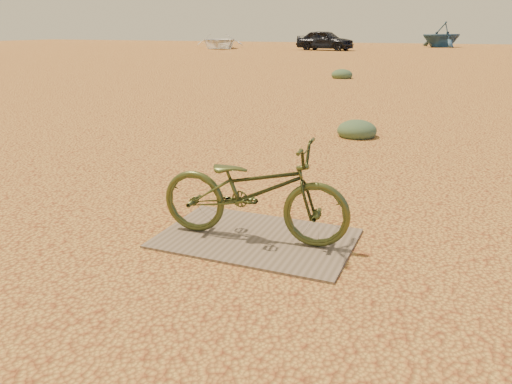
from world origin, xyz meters
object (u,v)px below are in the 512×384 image
at_px(boat_near_left, 219,41).
at_px(boat_far_left, 442,34).
at_px(plywood_board, 256,238).
at_px(bicycle, 254,190).
at_px(car, 325,40).

distance_m(boat_near_left, boat_far_left, 21.02).
relative_size(plywood_board, boat_near_left, 0.28).
distance_m(plywood_board, bicycle, 0.45).
height_order(car, boat_far_left, boat_far_left).
bearing_deg(boat_far_left, car, -84.02).
bearing_deg(boat_far_left, plywood_board, -44.33).
bearing_deg(car, plywood_board, -155.72).
distance_m(car, boat_far_left, 13.56).
bearing_deg(plywood_board, car, 104.06).
relative_size(plywood_board, bicycle, 1.01).
distance_m(plywood_board, car, 38.94).
bearing_deg(car, boat_near_left, 100.71).
relative_size(car, boat_near_left, 0.78).
bearing_deg(car, bicycle, -155.74).
distance_m(plywood_board, boat_near_left, 42.26).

